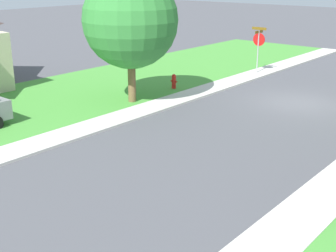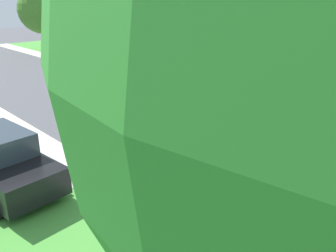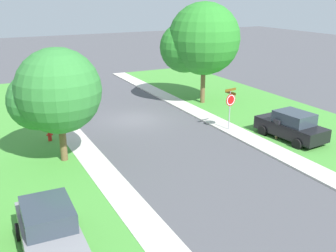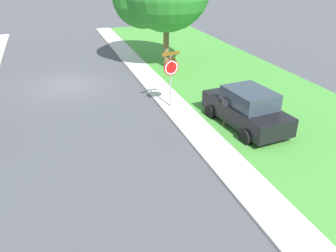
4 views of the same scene
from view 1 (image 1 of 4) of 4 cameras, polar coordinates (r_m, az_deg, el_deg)
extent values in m
plane|color=#4C4C51|center=(22.70, 15.72, 2.72)|extent=(120.00, 120.00, 0.00)
cube|color=beige|center=(16.74, -17.92, -2.89)|extent=(1.40, 56.00, 0.10)
cube|color=beige|center=(10.77, 11.53, -14.75)|extent=(1.40, 56.00, 0.10)
cylinder|color=#9E9EA3|center=(28.40, 10.91, 8.82)|extent=(0.07, 0.07, 2.60)
cylinder|color=red|center=(28.34, 11.05, 10.33)|extent=(0.76, 0.04, 0.76)
cylinder|color=white|center=(28.35, 11.06, 10.33)|extent=(0.67, 0.02, 0.67)
cylinder|color=red|center=(28.35, 11.07, 10.33)|extent=(0.55, 0.01, 0.55)
cube|color=brown|center=(28.21, 11.08, 11.60)|extent=(0.92, 0.04, 0.16)
cube|color=brown|center=(28.23, 11.05, 11.22)|extent=(0.04, 0.92, 0.16)
cylinder|color=brown|center=(21.66, -4.44, 5.75)|extent=(0.36, 0.36, 2.29)
sphere|color=#317C34|center=(21.23, -4.62, 12.74)|extent=(4.29, 4.29, 4.29)
sphere|color=#317C34|center=(22.42, -5.23, 11.64)|extent=(3.00, 3.00, 3.00)
cylinder|color=red|center=(24.25, 0.72, 5.25)|extent=(0.22, 0.22, 0.70)
sphere|color=red|center=(24.17, 0.72, 6.10)|extent=(0.22, 0.22, 0.22)
cylinder|color=red|center=(24.14, 0.98, 5.43)|extent=(0.10, 0.08, 0.08)
cylinder|color=red|center=(24.31, 0.46, 5.52)|extent=(0.10, 0.08, 0.08)
camera|label=2|loc=(22.53, 43.82, 12.56)|focal=39.12mm
camera|label=3|loc=(19.26, -66.95, 15.33)|focal=42.38mm
camera|label=4|loc=(9.56, -49.68, 17.65)|focal=36.94mm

